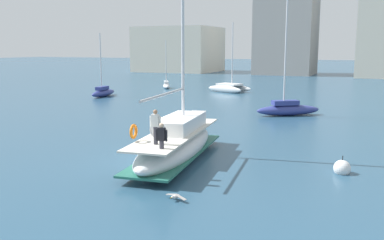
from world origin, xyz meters
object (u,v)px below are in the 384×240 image
object	(u,v)px
seagull	(176,196)
main_sailboat	(177,143)
moored_catamaran	(103,92)
moored_cutter_right	(229,87)
moored_ketch_distant	(166,85)
moored_sloop_far	(288,108)
mooring_buoy	(342,168)

from	to	relation	value
seagull	main_sailboat	bearing A→B (deg)	115.78
seagull	moored_catamaran	bearing A→B (deg)	130.03
main_sailboat	moored_cutter_right	bearing A→B (deg)	104.63
moored_ketch_distant	seagull	size ratio (longest dim) A/B	7.08
moored_sloop_far	seagull	size ratio (longest dim) A/B	10.22
moored_sloop_far	moored_cutter_right	distance (m)	20.21
moored_cutter_right	moored_ketch_distant	world-z (taller)	moored_cutter_right
moored_ketch_distant	moored_sloop_far	bearing A→B (deg)	-40.49
main_sailboat	moored_cutter_right	size ratio (longest dim) A/B	1.34
seagull	mooring_buoy	world-z (taller)	mooring_buoy
moored_cutter_right	seagull	world-z (taller)	moored_cutter_right
moored_cutter_right	moored_catamaran	bearing A→B (deg)	-136.99
moored_sloop_far	moored_ketch_distant	bearing A→B (deg)	139.51
main_sailboat	moored_ketch_distant	size ratio (longest dim) A/B	1.74
main_sailboat	moored_ketch_distant	xyz separation A→B (m)	(-18.94, 35.19, -0.42)
main_sailboat	moored_ketch_distant	world-z (taller)	main_sailboat
seagull	mooring_buoy	bearing A→B (deg)	49.23
moored_sloop_far	moored_catamaran	world-z (taller)	moored_sloop_far
moored_catamaran	seagull	distance (m)	36.61
moored_cutter_right	seagull	size ratio (longest dim) A/B	9.22
moored_sloop_far	moored_ketch_distant	size ratio (longest dim) A/B	1.44
main_sailboat	moored_catamaran	bearing A→B (deg)	132.75
mooring_buoy	moored_ketch_distant	bearing A→B (deg)	128.28
moored_cutter_right	mooring_buoy	distance (m)	37.06
main_sailboat	mooring_buoy	bearing A→B (deg)	6.87
moored_catamaran	mooring_buoy	xyz separation A→B (m)	(29.01, -21.69, -0.31)
moored_ketch_distant	mooring_buoy	distance (m)	43.60
main_sailboat	moored_catamaran	xyz separation A→B (m)	(-20.95, 22.66, -0.35)
moored_cutter_right	moored_ketch_distant	xyz separation A→B (m)	(-10.08, 1.25, -0.17)
seagull	mooring_buoy	xyz separation A→B (m)	(5.47, 6.34, 0.07)
moored_sloop_far	moored_ketch_distant	world-z (taller)	moored_sloop_far
moored_sloop_far	mooring_buoy	distance (m)	17.12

